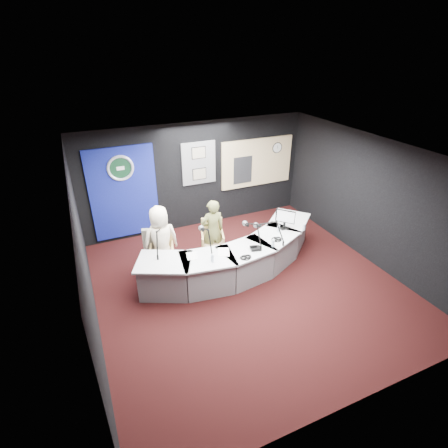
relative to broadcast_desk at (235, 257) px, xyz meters
name	(u,v)px	position (x,y,z in m)	size (l,w,h in m)	color
ground	(248,285)	(0.05, -0.55, -0.38)	(6.00, 6.00, 0.00)	black
ceiling	(253,155)	(0.05, -0.55, 2.42)	(6.00, 6.00, 0.02)	silver
wall_back	(197,176)	(0.05, 2.45, 1.02)	(6.00, 0.02, 2.80)	black
wall_front	(365,333)	(0.05, -3.55, 1.02)	(6.00, 0.02, 2.80)	black
wall_left	(85,262)	(-2.95, -0.55, 1.02)	(0.02, 6.00, 2.80)	black
wall_right	(370,200)	(3.05, -0.55, 1.02)	(0.02, 6.00, 2.80)	black
broadcast_desk	(235,257)	(0.00, 0.00, 0.00)	(4.50, 1.90, 0.75)	silver
backdrop_panel	(124,193)	(-1.85, 2.42, 0.88)	(1.60, 0.05, 2.30)	navy
agency_seal	(120,168)	(-1.85, 2.38, 1.52)	(0.63, 0.63, 0.07)	silver
seal_center	(120,168)	(-1.85, 2.38, 1.52)	(0.48, 0.48, 0.01)	#0E331C
pinboard	(199,163)	(0.10, 2.42, 1.38)	(0.90, 0.04, 1.10)	slate
framed_photo_upper	(199,153)	(0.10, 2.39, 1.65)	(0.34, 0.02, 0.27)	gray
framed_photo_lower	(200,174)	(0.10, 2.39, 1.09)	(0.34, 0.02, 0.27)	gray
booth_window_frame	(257,162)	(1.80, 2.42, 1.18)	(2.12, 0.06, 1.32)	#CEB280
booth_glow	(257,162)	(1.80, 2.41, 1.18)	(2.00, 0.02, 1.20)	beige
equipment_rack	(243,170)	(1.35, 2.39, 1.03)	(0.55, 0.02, 0.75)	black
wall_clock	(277,148)	(2.40, 2.39, 1.52)	(0.28, 0.28, 0.01)	white
armchair_left	(162,255)	(-1.44, 0.64, 0.06)	(0.49, 0.49, 0.87)	tan
armchair_right	(213,240)	(-0.25, 0.67, 0.13)	(0.57, 0.57, 1.01)	tan
draped_jacket	(155,243)	(-1.53, 0.88, 0.24)	(0.50, 0.10, 0.70)	slate
person_man	(161,241)	(-1.44, 0.64, 0.41)	(0.77, 0.50, 1.57)	#FFEBCB
person_woman	(213,231)	(-0.25, 0.67, 0.37)	(0.54, 0.36, 1.49)	brown
computer_monitor	(285,216)	(1.27, 0.09, 0.70)	(0.43, 0.03, 0.29)	black
desk_phone	(256,248)	(0.26, -0.42, 0.40)	(0.20, 0.16, 0.05)	black
headphones_near	(277,239)	(0.86, -0.26, 0.39)	(0.24, 0.24, 0.04)	black
headphones_far	(246,257)	(-0.07, -0.62, 0.39)	(0.22, 0.22, 0.04)	black
paper_stack	(192,256)	(-1.01, -0.13, 0.38)	(0.20, 0.28, 0.00)	white
notepad	(224,252)	(-0.38, -0.25, 0.38)	(0.23, 0.33, 0.00)	white
boom_mic_a	(159,238)	(-1.55, 0.31, 0.68)	(0.35, 0.70, 0.60)	black
boom_mic_b	(206,237)	(-0.66, -0.01, 0.68)	(0.16, 0.74, 0.60)	black
boom_mic_c	(253,231)	(0.31, -0.19, 0.68)	(0.18, 0.74, 0.60)	black
boom_mic_d	(270,230)	(0.66, -0.28, 0.68)	(0.53, 0.59, 0.60)	black
water_bottles	(260,239)	(0.46, -0.23, 0.46)	(2.42, 0.56, 0.18)	silver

